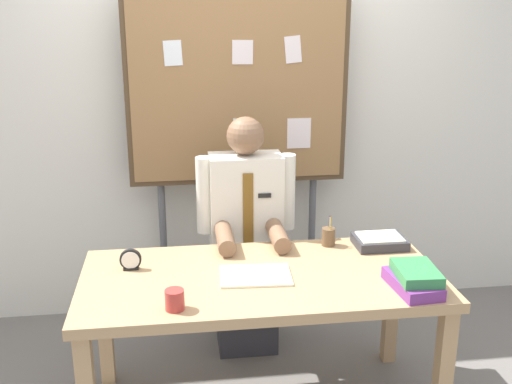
# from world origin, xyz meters

# --- Properties ---
(back_wall) EXTENTS (6.40, 0.08, 2.70)m
(back_wall) POSITION_xyz_m (0.00, 1.18, 1.35)
(back_wall) COLOR silver
(back_wall) RESTS_ON ground_plane
(desk) EXTENTS (1.69, 0.80, 0.74)m
(desk) POSITION_xyz_m (0.00, 0.00, 0.65)
(desk) COLOR tan
(desk) RESTS_ON ground_plane
(person) EXTENTS (0.55, 0.56, 1.38)m
(person) POSITION_xyz_m (0.00, 0.61, 0.64)
(person) COLOR #2D2D33
(person) RESTS_ON ground_plane
(bulletin_board) EXTENTS (1.31, 0.09, 2.04)m
(bulletin_board) POSITION_xyz_m (0.00, 0.98, 1.45)
(bulletin_board) COLOR #4C3823
(bulletin_board) RESTS_ON ground_plane
(book_stack) EXTENTS (0.20, 0.31, 0.10)m
(book_stack) POSITION_xyz_m (0.65, -0.24, 0.79)
(book_stack) COLOR #72337F
(book_stack) RESTS_ON desk
(open_notebook) EXTENTS (0.34, 0.25, 0.01)m
(open_notebook) POSITION_xyz_m (-0.03, -0.02, 0.75)
(open_notebook) COLOR #F4EFCC
(open_notebook) RESTS_ON desk
(desk_clock) EXTENTS (0.10, 0.04, 0.10)m
(desk_clock) POSITION_xyz_m (-0.61, 0.14, 0.79)
(desk_clock) COLOR black
(desk_clock) RESTS_ON desk
(coffee_mug) EXTENTS (0.08, 0.08, 0.09)m
(coffee_mug) POSITION_xyz_m (-0.40, -0.29, 0.79)
(coffee_mug) COLOR #B23833
(coffee_mug) RESTS_ON desk
(pen_holder) EXTENTS (0.07, 0.07, 0.16)m
(pen_holder) POSITION_xyz_m (0.40, 0.31, 0.79)
(pen_holder) COLOR brown
(pen_holder) RESTS_ON desk
(paper_tray) EXTENTS (0.26, 0.20, 0.06)m
(paper_tray) POSITION_xyz_m (0.66, 0.26, 0.77)
(paper_tray) COLOR #333338
(paper_tray) RESTS_ON desk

